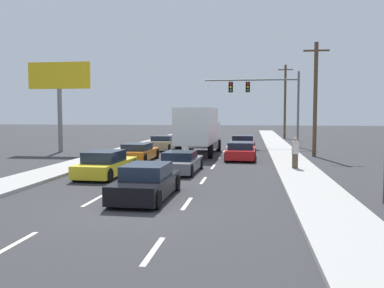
# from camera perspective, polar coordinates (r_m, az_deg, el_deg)

# --- Properties ---
(ground_plane) EXTENTS (140.00, 140.00, 0.00)m
(ground_plane) POSITION_cam_1_polar(r_m,az_deg,el_deg) (38.27, 2.26, -0.44)
(ground_plane) COLOR #333335
(sidewalk_right) EXTENTS (2.28, 80.00, 0.14)m
(sidewalk_right) POSITION_cam_1_polar(r_m,az_deg,el_deg) (33.18, 12.41, -1.13)
(sidewalk_right) COLOR #B2AFA8
(sidewalk_right) RESTS_ON ground_plane
(sidewalk_left) EXTENTS (2.28, 80.00, 0.14)m
(sidewalk_left) POSITION_cam_1_polar(r_m,az_deg,el_deg) (34.64, -9.18, -0.86)
(sidewalk_left) COLOR #B2AFA8
(sidewalk_left) RESTS_ON ground_plane
(lane_markings) EXTENTS (3.54, 57.00, 0.01)m
(lane_markings) POSITION_cam_1_polar(r_m,az_deg,el_deg) (31.92, 1.09, -1.36)
(lane_markings) COLOR silver
(lane_markings) RESTS_ON ground_plane
(car_tan) EXTENTS (2.13, 4.63, 1.22)m
(car_tan) POSITION_cam_1_polar(r_m,az_deg,el_deg) (35.37, -3.96, 0.10)
(car_tan) COLOR tan
(car_tan) RESTS_ON ground_plane
(car_orange) EXTENTS (1.93, 4.32, 1.16)m
(car_orange) POSITION_cam_1_polar(r_m,az_deg,el_deg) (27.52, -7.37, -1.17)
(car_orange) COLOR orange
(car_orange) RESTS_ON ground_plane
(car_yellow) EXTENTS (1.98, 4.74, 1.28)m
(car_yellow) POSITION_cam_1_polar(r_m,az_deg,el_deg) (21.06, -11.70, -2.78)
(car_yellow) COLOR yellow
(car_yellow) RESTS_ON ground_plane
(box_truck) EXTENTS (2.75, 8.37, 3.50)m
(box_truck) POSITION_cam_1_polar(r_m,az_deg,el_deg) (31.05, 0.98, 2.17)
(box_truck) COLOR white
(box_truck) RESTS_ON ground_plane
(car_gray) EXTENTS (1.98, 4.36, 1.12)m
(car_gray) POSITION_cam_1_polar(r_m,az_deg,el_deg) (21.98, -1.60, -2.55)
(car_gray) COLOR slate
(car_gray) RESTS_ON ground_plane
(car_black) EXTENTS (1.88, 4.41, 1.26)m
(car_black) POSITION_cam_1_polar(r_m,az_deg,el_deg) (15.41, -6.26, -5.29)
(car_black) COLOR black
(car_black) RESTS_ON ground_plane
(car_maroon) EXTENTS (2.05, 4.21, 1.31)m
(car_maroon) POSITION_cam_1_polar(r_m,az_deg,el_deg) (34.38, 6.99, -0.00)
(car_maroon) COLOR maroon
(car_maroon) RESTS_ON ground_plane
(car_red) EXTENTS (2.04, 4.57, 1.19)m
(car_red) POSITION_cam_1_polar(r_m,az_deg,el_deg) (28.32, 6.73, -0.98)
(car_red) COLOR red
(car_red) RESTS_ON ground_plane
(traffic_signal_mast) EXTENTS (8.71, 0.69, 6.93)m
(traffic_signal_mast) POSITION_cam_1_polar(r_m,az_deg,el_deg) (39.19, 9.18, 6.99)
(traffic_signal_mast) COLOR #595B56
(traffic_signal_mast) RESTS_ON ground_plane
(utility_pole_mid) EXTENTS (1.80, 0.28, 8.16)m
(utility_pole_mid) POSITION_cam_1_polar(r_m,az_deg,el_deg) (31.19, 16.56, 6.08)
(utility_pole_mid) COLOR brown
(utility_pole_mid) RESTS_ON ground_plane
(utility_pole_far) EXTENTS (1.80, 0.28, 9.04)m
(utility_pole_far) POSITION_cam_1_polar(r_m,az_deg,el_deg) (52.65, 12.64, 5.82)
(utility_pole_far) COLOR brown
(utility_pole_far) RESTS_ON ground_plane
(roadside_billboard) EXTENTS (5.15, 0.36, 7.18)m
(roadside_billboard) POSITION_cam_1_polar(r_m,az_deg,el_deg) (35.14, -17.75, 7.59)
(roadside_billboard) COLOR slate
(roadside_billboard) RESTS_ON ground_plane
(pedestrian_near_corner) EXTENTS (0.38, 0.38, 1.68)m
(pedestrian_near_corner) POSITION_cam_1_polar(r_m,az_deg,el_deg) (23.22, 13.97, -1.19)
(pedestrian_near_corner) COLOR brown
(pedestrian_near_corner) RESTS_ON sidewalk_right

